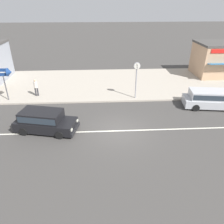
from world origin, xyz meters
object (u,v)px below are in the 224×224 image
pedestrian_near_clock (36,86)px  shopfront_mid_block (220,59)px  arrow_signboard (8,74)px  street_clock (137,72)px  minivan_silver_2 (210,98)px  minivan_black_3 (44,120)px

pedestrian_near_clock → shopfront_mid_block: 21.48m
arrow_signboard → shopfront_mid_block: bearing=15.7°
street_clock → shopfront_mid_block: (11.20, 6.55, -0.58)m
minivan_silver_2 → street_clock: bearing=162.0°
minivan_silver_2 → shopfront_mid_block: (4.91, 8.59, 1.26)m
minivan_silver_2 → minivan_black_3: size_ratio=1.07×
shopfront_mid_block → street_clock: bearing=-149.7°
pedestrian_near_clock → shopfront_mid_block: (20.74, 5.50, 0.96)m
arrow_signboard → shopfront_mid_block: 23.58m
minivan_black_3 → shopfront_mid_block: shopfront_mid_block is taller
minivan_black_3 → arrow_signboard: 6.93m
minivan_black_3 → shopfront_mid_block: (18.66, 11.69, 1.27)m
arrow_signboard → street_clock: bearing=-0.9°
minivan_silver_2 → street_clock: (-6.29, 2.04, 1.84)m
street_clock → arrow_signboard: size_ratio=1.12×
street_clock → shopfront_mid_block: shopfront_mid_block is taller
minivan_black_3 → street_clock: bearing=34.6°
minivan_silver_2 → arrow_signboard: 18.03m
minivan_silver_2 → shopfront_mid_block: 9.97m
street_clock → shopfront_mid_block: size_ratio=0.61×
arrow_signboard → minivan_black_3: bearing=-52.8°
arrow_signboard → pedestrian_near_clock: (1.96, 0.87, -1.56)m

